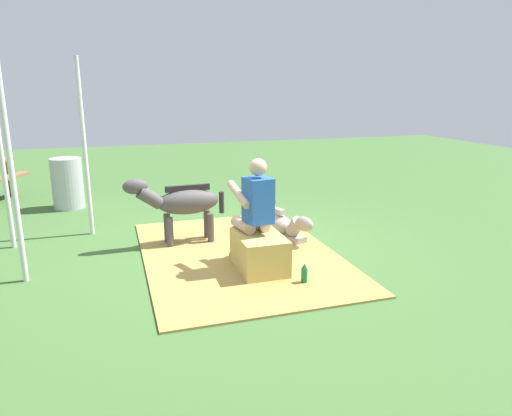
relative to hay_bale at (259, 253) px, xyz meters
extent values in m
plane|color=#426B33|center=(0.82, 0.09, -0.22)|extent=(24.00, 24.00, 0.00)
cube|color=#AD8C47|center=(0.58, 0.09, -0.21)|extent=(3.40, 2.38, 0.02)
cube|color=tan|center=(0.00, 0.00, 0.00)|extent=(0.76, 0.52, 0.44)
cylinder|color=#D8AD8C|center=(0.23, 0.13, 0.29)|extent=(0.42, 0.20, 0.14)
cylinder|color=#D8AD8C|center=(0.43, 0.16, 0.00)|extent=(0.11, 0.11, 0.44)
cube|color=black|center=(0.43, 0.16, -0.19)|extent=(0.23, 0.13, 0.06)
cylinder|color=#D8AD8C|center=(0.26, -0.07, 0.29)|extent=(0.42, 0.20, 0.14)
cylinder|color=#D8AD8C|center=(0.46, -0.03, 0.00)|extent=(0.11, 0.11, 0.44)
cube|color=black|center=(0.46, -0.03, -0.19)|extent=(0.23, 0.13, 0.06)
cube|color=#2659B2|center=(0.05, 0.00, 0.62)|extent=(0.34, 0.32, 0.52)
cylinder|color=#D8AD8C|center=(0.20, 0.19, 0.67)|extent=(0.51, 0.17, 0.26)
cylinder|color=#D8AD8C|center=(0.25, -0.13, 0.67)|extent=(0.51, 0.17, 0.26)
sphere|color=#D8AD8C|center=(0.05, 0.00, 1.00)|extent=(0.20, 0.20, 0.20)
ellipsoid|color=#4C4747|center=(1.24, 0.61, 0.37)|extent=(0.37, 0.86, 0.34)
cylinder|color=#4C4747|center=(1.12, 0.89, -0.01)|extent=(0.09, 0.09, 0.42)
cylinder|color=#4C4747|center=(1.32, 0.90, -0.01)|extent=(0.09, 0.09, 0.42)
cylinder|color=#4C4747|center=(1.15, 0.33, -0.01)|extent=(0.09, 0.09, 0.42)
cylinder|color=#4C4747|center=(1.35, 0.34, -0.01)|extent=(0.09, 0.09, 0.42)
cylinder|color=#4C4747|center=(1.21, 1.11, 0.47)|extent=(0.20, 0.37, 0.33)
ellipsoid|color=#4C4747|center=(1.20, 1.29, 0.63)|extent=(0.18, 0.33, 0.20)
cube|color=#2A2727|center=(1.24, 0.61, 0.56)|extent=(0.09, 0.60, 0.08)
cylinder|color=#2A2727|center=(1.26, 0.14, 0.32)|extent=(0.07, 0.07, 0.30)
ellipsoid|color=gray|center=(1.31, -0.58, -0.04)|extent=(0.96, 0.68, 0.36)
cube|color=gray|center=(0.80, -0.76, -0.17)|extent=(0.35, 0.32, 0.10)
cylinder|color=gray|center=(0.79, -0.77, 0.02)|extent=(0.33, 0.27, 0.30)
ellipsoid|color=gray|center=(0.62, -0.83, 0.10)|extent=(0.34, 0.25, 0.20)
cube|color=#B5A999|center=(1.24, -0.60, 0.16)|extent=(0.44, 0.23, 0.08)
cylinder|color=#197233|center=(-0.51, -0.35, -0.13)|extent=(0.07, 0.07, 0.18)
cone|color=#197233|center=(-0.51, -0.35, -0.01)|extent=(0.06, 0.06, 0.06)
cylinder|color=#B2B2B7|center=(3.79, 2.33, 0.23)|extent=(0.53, 0.53, 0.89)
cylinder|color=silver|center=(0.50, 2.57, 1.03)|extent=(0.06, 0.06, 2.50)
cylinder|color=silver|center=(2.08, 1.90, 1.03)|extent=(0.06, 0.06, 2.50)
cylinder|color=silver|center=(1.78, 2.90, 1.03)|extent=(0.06, 0.06, 2.50)
cube|color=olive|center=(5.14, 3.54, 0.13)|extent=(0.08, 0.08, 0.69)
camera|label=1|loc=(-4.82, 1.56, 1.87)|focal=32.46mm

